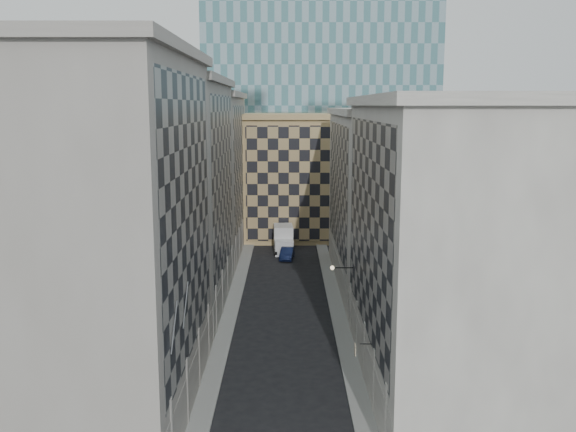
{
  "coord_description": "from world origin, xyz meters",
  "views": [
    {
      "loc": [
        0.34,
        -29.68,
        20.01
      ],
      "look_at": [
        0.37,
        14.3,
        12.41
      ],
      "focal_mm": 40.0,
      "sensor_mm": 36.0,
      "label": 1
    }
  ],
  "objects": [
    {
      "name": "bldg_right_a",
      "position": [
        10.88,
        15.0,
        10.32
      ],
      "size": [
        10.8,
        26.8,
        20.7
      ],
      "color": "#A6A098",
      "rests_on": "ground"
    },
    {
      "name": "bldg_left_b",
      "position": [
        -10.88,
        33.0,
        11.32
      ],
      "size": [
        10.8,
        22.8,
        22.7
      ],
      "color": "gray",
      "rests_on": "ground"
    },
    {
      "name": "bldg_right_b",
      "position": [
        10.89,
        42.0,
        9.85
      ],
      "size": [
        10.8,
        28.8,
        19.7
      ],
      "color": "#A6A098",
      "rests_on": "ground"
    },
    {
      "name": "tan_block",
      "position": [
        2.0,
        67.9,
        9.44
      ],
      "size": [
        16.8,
        14.8,
        18.8
      ],
      "color": "tan",
      "rests_on": "ground"
    },
    {
      "name": "sidewalk_west",
      "position": [
        -5.25,
        30.0,
        0.07
      ],
      "size": [
        1.5,
        100.0,
        0.15
      ],
      "primitive_type": "cube",
      "color": "gray",
      "rests_on": "ground"
    },
    {
      "name": "shop_sign",
      "position": [
        4.96,
        11.29,
        3.84
      ],
      "size": [
        1.14,
        0.69,
        0.77
      ],
      "rotation": [
        0.0,
        0.0,
        -0.04
      ],
      "color": "black",
      "rests_on": "ground"
    },
    {
      "name": "church_tower",
      "position": [
        0.0,
        82.0,
        26.95
      ],
      "size": [
        7.2,
        7.2,
        51.5
      ],
      "color": "#2C2822",
      "rests_on": "ground"
    },
    {
      "name": "flagpoles_left",
      "position": [
        -5.9,
        6.0,
        8.0
      ],
      "size": [
        0.1,
        6.33,
        2.33
      ],
      "color": "gray",
      "rests_on": "ground"
    },
    {
      "name": "bldg_left_a",
      "position": [
        -10.88,
        11.0,
        11.82
      ],
      "size": [
        10.8,
        22.8,
        23.7
      ],
      "color": "gray",
      "rests_on": "ground"
    },
    {
      "name": "bracket_lamp",
      "position": [
        4.38,
        24.0,
        6.2
      ],
      "size": [
        1.98,
        0.36,
        0.36
      ],
      "color": "black",
      "rests_on": "ground"
    },
    {
      "name": "box_truck",
      "position": [
        -0.23,
        57.36,
        1.53
      ],
      "size": [
        2.89,
        6.52,
        3.51
      ],
      "rotation": [
        0.0,
        0.0,
        0.05
      ],
      "color": "silver",
      "rests_on": "ground"
    },
    {
      "name": "bldg_left_c",
      "position": [
        -10.88,
        55.0,
        10.83
      ],
      "size": [
        10.8,
        22.8,
        21.7
      ],
      "color": "gray",
      "rests_on": "ground"
    },
    {
      "name": "dark_car",
      "position": [
        0.27,
        52.66,
        0.77
      ],
      "size": [
        2.1,
        4.79,
        1.53
      ],
      "primitive_type": "imported",
      "rotation": [
        0.0,
        0.0,
        -0.1
      ],
      "color": "#0E1736",
      "rests_on": "ground"
    },
    {
      "name": "sidewalk_east",
      "position": [
        5.25,
        30.0,
        0.07
      ],
      "size": [
        1.5,
        100.0,
        0.15
      ],
      "primitive_type": "cube",
      "color": "gray",
      "rests_on": "ground"
    }
  ]
}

